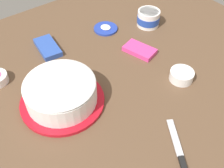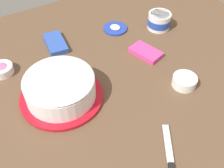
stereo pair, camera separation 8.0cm
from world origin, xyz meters
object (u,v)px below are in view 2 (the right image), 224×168
(spreading_knife, at_px, (171,163))
(sprinkle_bowl_pink, at_px, (2,69))
(frosting_tub_lid, at_px, (115,28))
(candy_box_lower, at_px, (146,52))
(frosting_tub, at_px, (159,21))
(sprinkle_bowl_orange, at_px, (184,81))
(frosted_cake, at_px, (60,88))
(candy_box_upper, at_px, (56,43))

(spreading_knife, height_order, sprinkle_bowl_pink, sprinkle_bowl_pink)
(frosting_tub_lid, bearing_deg, candy_box_lower, 4.35)
(frosting_tub, height_order, sprinkle_bowl_orange, frosting_tub)
(frosted_cake, bearing_deg, candy_box_upper, 161.57)
(frosting_tub, height_order, candy_box_upper, frosting_tub)
(frosting_tub, height_order, spreading_knife, frosting_tub)
(frosting_tub, relative_size, spreading_knife, 0.52)
(frosting_tub, relative_size, sprinkle_bowl_orange, 1.17)
(candy_box_upper, bearing_deg, candy_box_lower, 57.17)
(frosting_tub_lid, xyz_separation_m, sprinkle_bowl_pink, (0.03, -0.55, 0.01))
(sprinkle_bowl_orange, bearing_deg, spreading_knife, -47.52)
(spreading_knife, bearing_deg, frosted_cake, -157.01)
(frosting_tub_lid, bearing_deg, candy_box_upper, -95.95)
(frosted_cake, height_order, sprinkle_bowl_orange, frosted_cake)
(candy_box_lower, bearing_deg, frosting_tub, 111.61)
(spreading_knife, distance_m, candy_box_upper, 0.73)
(spreading_knife, relative_size, sprinkle_bowl_orange, 2.25)
(frosted_cake, distance_m, frosting_tub, 0.62)
(frosting_tub, distance_m, candy_box_lower, 0.22)
(frosted_cake, xyz_separation_m, frosting_tub, (-0.18, 0.59, -0.01))
(frosting_tub_lid, relative_size, candy_box_upper, 0.74)
(frosted_cake, distance_m, candy_box_lower, 0.42)
(sprinkle_bowl_pink, bearing_deg, sprinkle_bowl_orange, 53.85)
(spreading_knife, bearing_deg, candy_box_upper, -174.19)
(frosted_cake, bearing_deg, frosting_tub_lid, 124.78)
(sprinkle_bowl_pink, bearing_deg, candy_box_upper, 103.14)
(frosted_cake, relative_size, frosting_tub_lid, 2.68)
(candy_box_lower, height_order, candy_box_upper, candy_box_upper)
(frosting_tub, distance_m, frosting_tub_lid, 0.21)
(frosting_tub_lid, bearing_deg, frosted_cake, -55.22)
(spreading_knife, height_order, candy_box_lower, candy_box_lower)
(sprinkle_bowl_orange, height_order, sprinkle_bowl_pink, sprinkle_bowl_orange)
(spreading_knife, relative_size, candy_box_lower, 1.54)
(frosted_cake, xyz_separation_m, candy_box_lower, (-0.05, 0.42, -0.04))
(frosting_tub, distance_m, candy_box_upper, 0.50)
(frosting_tub, bearing_deg, frosting_tub_lid, -116.48)
(frosting_tub_lid, bearing_deg, sprinkle_bowl_orange, 4.38)
(frosted_cake, xyz_separation_m, sprinkle_bowl_pink, (-0.25, -0.15, -0.03))
(sprinkle_bowl_orange, height_order, candy_box_lower, sprinkle_bowl_orange)
(frosting_tub_lid, bearing_deg, frosting_tub, 63.52)
(frosted_cake, relative_size, frosting_tub, 2.80)
(frosted_cake, xyz_separation_m, spreading_knife, (0.42, 0.18, -0.05))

